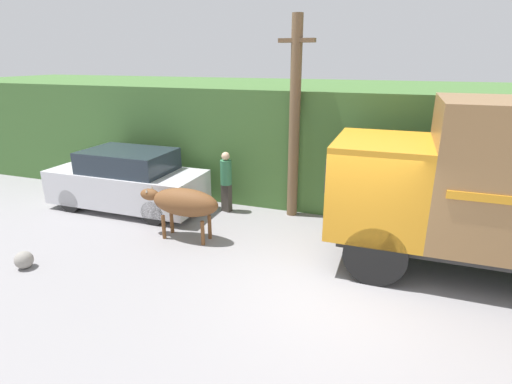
{
  "coord_description": "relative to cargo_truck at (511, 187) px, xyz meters",
  "views": [
    {
      "loc": [
        0.78,
        -6.64,
        4.14
      ],
      "look_at": [
        -2.05,
        1.27,
        1.29
      ],
      "focal_mm": 28.0,
      "sensor_mm": 36.0,
      "label": 1
    }
  ],
  "objects": [
    {
      "name": "hillside_embankment",
      "position": [
        -2.84,
        5.2,
        -0.24
      ],
      "size": [
        32.0,
        6.13,
        3.31
      ],
      "color": "#426B33",
      "rests_on": "ground_plane"
    },
    {
      "name": "roadside_rock",
      "position": [
        -9.03,
        -2.83,
        -1.71
      ],
      "size": [
        0.37,
        0.37,
        0.37
      ],
      "color": "gray",
      "rests_on": "ground_plane"
    },
    {
      "name": "parked_suv",
      "position": [
        -9.12,
        0.8,
        -1.07
      ],
      "size": [
        4.4,
        1.77,
        1.71
      ],
      "rotation": [
        0.0,
        0.0,
        -0.02
      ],
      "color": "silver",
      "rests_on": "ground_plane"
    },
    {
      "name": "building_backdrop",
      "position": [
        -5.62,
        3.6,
        -0.34
      ],
      "size": [
        5.77,
        2.7,
        3.07
      ],
      "color": "#8CC69E",
      "rests_on": "ground_plane"
    },
    {
      "name": "ground_plane",
      "position": [
        -2.84,
        -1.47,
        -1.89
      ],
      "size": [
        60.0,
        60.0,
        0.0
      ],
      "primitive_type": "plane",
      "color": "gray"
    },
    {
      "name": "pedestrian_on_hill",
      "position": [
        -6.4,
        1.55,
        -0.94
      ],
      "size": [
        0.39,
        0.39,
        1.71
      ],
      "rotation": [
        0.0,
        0.0,
        2.83
      ],
      "color": "#38332D",
      "rests_on": "ground_plane"
    },
    {
      "name": "cargo_truck",
      "position": [
        0.0,
        0.0,
        0.0
      ],
      "size": [
        6.09,
        2.33,
        3.44
      ],
      "rotation": [
        0.0,
        0.0,
        -0.01
      ],
      "color": "#2D2D2D",
      "rests_on": "ground_plane"
    },
    {
      "name": "brown_cow",
      "position": [
        -6.62,
        -0.44,
        -0.98
      ],
      "size": [
        2.04,
        0.66,
        1.26
      ],
      "rotation": [
        0.0,
        0.0,
        0.11
      ],
      "color": "brown",
      "rests_on": "ground_plane"
    },
    {
      "name": "utility_pole",
      "position": [
        -4.6,
        1.93,
        0.77
      ],
      "size": [
        0.9,
        0.28,
        5.14
      ],
      "color": "brown",
      "rests_on": "ground_plane"
    }
  ]
}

